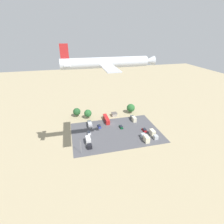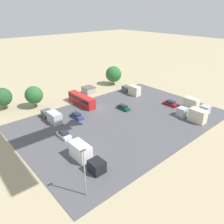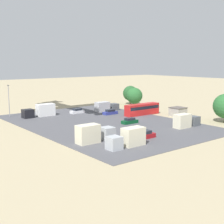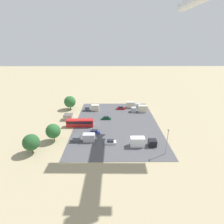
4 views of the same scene
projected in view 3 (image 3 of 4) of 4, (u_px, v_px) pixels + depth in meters
ground_plane at (135, 118)px, 85.56m from camera, size 400.00×400.00×0.00m
parking_lot_surface at (103, 123)px, 79.02m from camera, size 54.79×37.09×0.08m
shed_building at (178, 112)px, 88.93m from camera, size 3.93×4.09×2.53m
bus at (142, 109)px, 90.58m from camera, size 2.54×11.59×3.20m
parked_car_0 at (145, 135)px, 63.11m from camera, size 1.93×4.53×1.57m
parked_car_1 at (110, 112)px, 91.47m from camera, size 1.80×4.46×1.45m
parked_car_2 at (130, 121)px, 78.10m from camera, size 1.73×4.37×1.43m
parked_car_3 at (77, 111)px, 93.58m from camera, size 1.87×4.20×1.42m
parked_truck_0 at (128, 138)px, 56.77m from camera, size 2.37×7.84×3.38m
parked_truck_1 at (94, 134)px, 59.89m from camera, size 2.47×8.07×3.56m
parked_truck_2 at (106, 107)px, 97.66m from camera, size 2.49×8.03×2.93m
parked_truck_3 at (41, 111)px, 87.90m from camera, size 2.53×9.26×3.41m
parked_truck_4 at (186, 121)px, 73.59m from camera, size 2.33×7.48×3.24m
tree_apron_mid at (134, 96)px, 104.15m from camera, size 5.38×5.38×6.79m
tree_apron_far at (130, 93)px, 113.05m from camera, size 5.44×5.44×6.72m
light_pole_lot_centre at (9, 99)px, 86.73m from camera, size 0.90×0.28×8.92m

